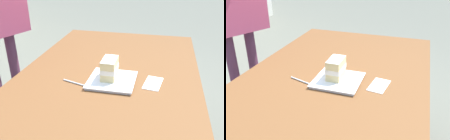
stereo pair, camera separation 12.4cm
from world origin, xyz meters
TOP-DOWN VIEW (x-y plane):
  - patio_table at (0.00, 0.00)m, footprint 1.39×0.97m
  - dessert_plate at (-0.15, -0.04)m, footprint 0.23×0.23m
  - cake_slice at (-0.13, -0.02)m, footprint 0.12×0.08m
  - dessert_fork at (-0.22, 0.12)m, footprint 0.07×0.17m
  - paper_napkin at (-0.12, -0.24)m, footprint 0.16×0.10m

SIDE VIEW (x-z plane):
  - patio_table at x=0.00m, z-range 0.28..1.03m
  - paper_napkin at x=-0.12m, z-range 0.75..0.76m
  - dessert_fork at x=-0.22m, z-range 0.75..0.76m
  - dessert_plate at x=-0.15m, z-range 0.75..0.77m
  - cake_slice at x=-0.13m, z-range 0.77..0.87m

